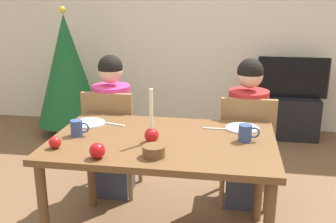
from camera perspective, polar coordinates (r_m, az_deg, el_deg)
The scene contains 19 objects.
back_wall at distance 4.92m, azimuth 4.69°, elevation 12.77°, with size 6.40×0.10×2.60m, color beige.
dining_table at distance 2.52m, azimuth -0.75°, elevation -5.73°, with size 1.40×0.90×0.75m.
chair_left at distance 3.24m, azimuth -8.08°, elevation -3.61°, with size 0.40×0.40×0.90m.
chair_right at distance 3.11m, azimuth 11.19°, elevation -4.69°, with size 0.40×0.40×0.90m.
person_left_child at distance 3.25m, azimuth -7.95°, elevation -2.46°, with size 0.30×0.30×1.17m.
person_right_child at distance 3.12m, azimuth 11.24°, elevation -3.49°, with size 0.30×0.30×1.17m.
tv_stand at distance 4.84m, azimuth 17.05°, elevation -0.76°, with size 0.64×0.40×0.48m, color black.
tv at distance 4.73m, azimuth 17.53°, elevation 4.69°, with size 0.79×0.05×0.46m.
christmas_tree at distance 4.77m, azimuth -14.34°, elevation 5.85°, with size 0.75×0.75×1.49m.
candle_centerpiece at distance 2.41m, azimuth -2.39°, elevation -2.91°, with size 0.09×0.09×0.34m.
plate_left at distance 2.82m, azimuth -11.38°, elevation -1.64°, with size 0.23×0.23×0.01m, color white.
plate_right at distance 2.70m, azimuth 10.66°, elevation -2.38°, with size 0.22×0.22×0.01m, color silver.
mug_left at distance 2.59m, azimuth -12.95°, elevation -2.33°, with size 0.12×0.08×0.10m.
mug_right at distance 2.48m, azimuth 11.14°, elevation -3.04°, with size 0.13×0.08×0.10m.
fork_left at distance 2.77m, azimuth -7.85°, elevation -1.82°, with size 0.18×0.01×0.01m, color silver.
fork_right at distance 2.67m, azimuth 7.04°, elevation -2.48°, with size 0.18×0.01×0.01m, color silver.
bowl_walnuts at distance 2.21m, azimuth -2.07°, elevation -5.73°, with size 0.13×0.13×0.06m, color brown.
apple_near_candle at distance 2.42m, azimuth -15.97°, elevation -4.29°, with size 0.07×0.07×0.07m, color red.
apple_by_left_plate at distance 2.22m, azimuth -10.15°, elevation -5.56°, with size 0.09×0.09×0.09m, color red.
Camera 1 is at (0.41, -2.29, 1.62)m, focal length 42.30 mm.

